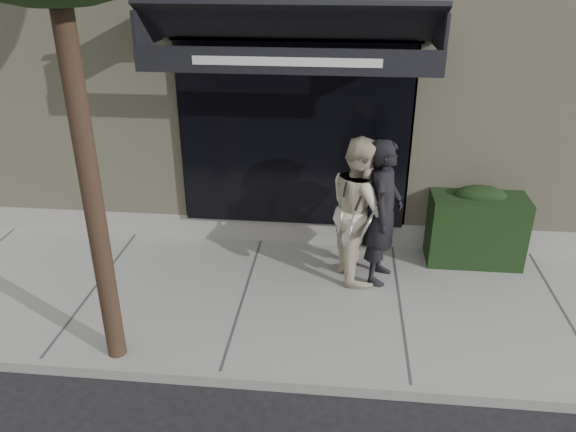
# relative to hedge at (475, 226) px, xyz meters

# --- Properties ---
(ground) EXTENTS (80.00, 80.00, 0.00)m
(ground) POSITION_rel_hedge_xyz_m (-1.10, -1.25, -0.66)
(ground) COLOR black
(ground) RESTS_ON ground
(sidewalk) EXTENTS (20.00, 3.00, 0.12)m
(sidewalk) POSITION_rel_hedge_xyz_m (-1.10, -1.25, -0.60)
(sidewalk) COLOR gray
(sidewalk) RESTS_ON ground
(curb) EXTENTS (20.00, 0.10, 0.14)m
(curb) POSITION_rel_hedge_xyz_m (-1.10, -2.80, -0.59)
(curb) COLOR gray
(curb) RESTS_ON ground
(building_facade) EXTENTS (14.30, 8.04, 5.64)m
(building_facade) POSITION_rel_hedge_xyz_m (-1.11, 3.71, 2.08)
(building_facade) COLOR tan
(building_facade) RESTS_ON ground
(hedge) EXTENTS (1.30, 0.70, 1.14)m
(hedge) POSITION_rel_hedge_xyz_m (0.00, 0.00, 0.00)
(hedge) COLOR black
(hedge) RESTS_ON sidewalk
(pedestrian_front) EXTENTS (0.88, 0.90, 1.96)m
(pedestrian_front) POSITION_rel_hedge_xyz_m (-1.35, -0.65, 0.44)
(pedestrian_front) COLOR black
(pedestrian_front) RESTS_ON sidewalk
(pedestrian_back) EXTENTS (0.96, 1.11, 1.96)m
(pedestrian_back) POSITION_rel_hedge_xyz_m (-1.65, -0.57, 0.44)
(pedestrian_back) COLOR beige
(pedestrian_back) RESTS_ON sidewalk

